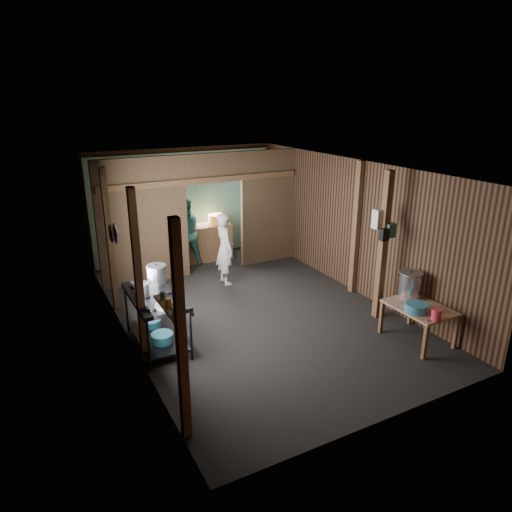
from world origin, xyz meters
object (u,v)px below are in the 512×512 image
stock_pot (410,285)px  gas_range (157,320)px  yellow_tub (217,219)px  cook (225,249)px  prep_table (417,323)px  stove_pot_large (157,275)px  pink_bucket (436,315)px

stock_pot → gas_range: bearing=159.7°
gas_range → yellow_tub: size_ratio=3.72×
yellow_tub → cook: bearing=-107.6°
gas_range → prep_table: gas_range is taller
stove_pot_large → yellow_tub: size_ratio=0.83×
stock_pot → pink_bucket: 0.87m
prep_table → yellow_tub: size_ratio=2.57×
yellow_tub → cook: cook is taller
pink_bucket → cook: bearing=111.0°
prep_table → stock_pot: size_ratio=2.26×
cook → gas_range: bearing=134.5°
gas_range → pink_bucket: 4.21m
stove_pot_large → stock_pot: 4.13m
gas_range → prep_table: bearing=-25.7°
stove_pot_large → stock_pot: size_ratio=0.73×
stock_pot → pink_bucket: (-0.28, -0.81, -0.12)m
stock_pot → pink_bucket: bearing=-109.2°
stove_pot_large → yellow_tub: stove_pot_large is taller
stove_pot_large → cook: size_ratio=0.22×
gas_range → stock_pot: size_ratio=3.28×
pink_bucket → yellow_tub: bearing=100.8°
gas_range → stock_pot: (3.85, -1.42, 0.37)m
stove_pot_large → cook: bearing=37.7°
gas_range → stove_pot_large: stove_pot_large is taller
pink_bucket → cook: size_ratio=0.11×
prep_table → cook: (-1.72, 3.64, 0.45)m
stock_pot → yellow_tub: (-1.36, 4.83, 0.16)m
pink_bucket → cook: cook is taller
stock_pot → cook: (-1.85, 3.28, -0.04)m
stock_pot → cook: cook is taller
yellow_tub → cook: (-0.49, -1.56, -0.21)m
gas_range → prep_table: (3.71, -1.79, -0.13)m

